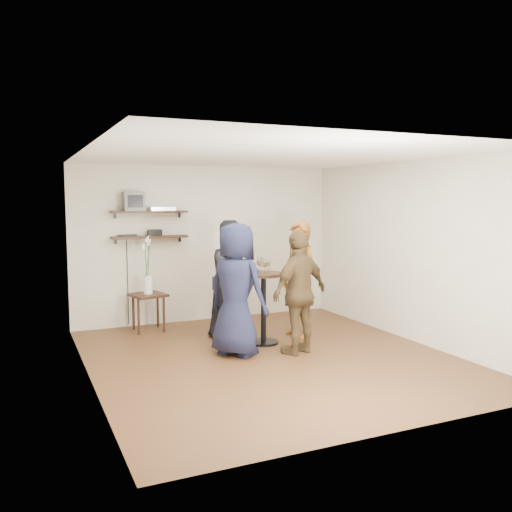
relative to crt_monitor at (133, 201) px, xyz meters
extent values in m
cube|color=#462516|center=(1.25, -2.38, -2.04)|extent=(4.50, 5.00, 0.04)
cube|color=white|center=(1.25, -2.38, 0.60)|extent=(4.50, 5.00, 0.04)
cube|color=beige|center=(1.25, 0.15, -0.72)|extent=(4.50, 0.04, 2.60)
cube|color=beige|center=(1.25, -4.89, -0.72)|extent=(4.50, 0.04, 2.60)
cube|color=beige|center=(-1.02, -2.38, -0.72)|extent=(0.04, 5.00, 2.60)
cube|color=beige|center=(3.52, -2.38, -0.72)|extent=(0.04, 5.00, 2.60)
cube|color=black|center=(0.25, 0.00, -0.17)|extent=(1.20, 0.25, 0.04)
cube|color=black|center=(0.25, 0.00, -0.57)|extent=(1.20, 0.25, 0.04)
cube|color=#59595B|center=(0.00, 0.00, 0.00)|extent=(0.32, 0.30, 0.30)
cube|color=silver|center=(0.45, 0.00, -0.12)|extent=(0.40, 0.24, 0.06)
cube|color=black|center=(0.33, 0.00, -0.50)|extent=(0.22, 0.10, 0.10)
cube|color=black|center=(-0.10, 0.05, -0.54)|extent=(0.30, 0.05, 0.03)
cube|color=black|center=(0.13, -0.29, -1.45)|extent=(0.59, 0.59, 0.04)
cylinder|color=black|center=(-0.06, -0.49, -1.74)|extent=(0.04, 0.04, 0.55)
cylinder|color=black|center=(0.33, -0.49, -1.74)|extent=(0.04, 0.04, 0.55)
cylinder|color=black|center=(-0.06, -0.10, -1.74)|extent=(0.04, 0.04, 0.55)
cylinder|color=black|center=(0.33, -0.10, -1.74)|extent=(0.04, 0.04, 0.55)
cylinder|color=white|center=(0.13, -0.29, -1.29)|extent=(0.13, 0.13, 0.29)
cylinder|color=#225F1B|center=(0.11, -0.29, -1.00)|extent=(0.01, 0.07, 0.52)
cone|color=white|center=(0.07, -0.29, -0.68)|extent=(0.07, 0.08, 0.11)
cylinder|color=#225F1B|center=(0.15, -0.28, -0.97)|extent=(0.03, 0.05, 0.58)
cone|color=white|center=(0.18, -0.26, -0.62)|extent=(0.10, 0.12, 0.12)
cylinder|color=#225F1B|center=(0.13, -0.31, -0.94)|extent=(0.09, 0.08, 0.64)
cone|color=white|center=(0.13, -0.34, -0.56)|extent=(0.12, 0.12, 0.12)
cylinder|color=black|center=(1.46, -1.70, -1.02)|extent=(0.56, 0.56, 0.04)
cylinder|color=black|center=(1.46, -1.70, -1.51)|extent=(0.07, 0.07, 0.94)
cylinder|color=black|center=(1.46, -1.70, -2.00)|extent=(0.43, 0.43, 0.03)
cylinder|color=silver|center=(1.41, -1.73, -1.00)|extent=(0.06, 0.06, 0.00)
cylinder|color=silver|center=(1.41, -1.73, -0.95)|extent=(0.01, 0.01, 0.10)
cylinder|color=silver|center=(1.41, -1.73, -0.84)|extent=(0.07, 0.07, 0.12)
cylinder|color=#CDB454|center=(1.41, -1.73, -0.86)|extent=(0.07, 0.07, 0.06)
cylinder|color=silver|center=(1.51, -1.74, -1.00)|extent=(0.06, 0.06, 0.00)
cylinder|color=silver|center=(1.51, -1.74, -0.95)|extent=(0.01, 0.01, 0.09)
cylinder|color=silver|center=(1.51, -1.74, -0.85)|extent=(0.07, 0.07, 0.11)
cylinder|color=#CDB454|center=(1.51, -1.74, -0.88)|extent=(0.06, 0.06, 0.06)
cylinder|color=silver|center=(1.43, -1.62, -1.00)|extent=(0.07, 0.07, 0.00)
cylinder|color=silver|center=(1.43, -1.62, -0.95)|extent=(0.01, 0.01, 0.10)
cylinder|color=silver|center=(1.43, -1.62, -0.84)|extent=(0.07, 0.07, 0.12)
cylinder|color=#CDB454|center=(1.43, -1.62, -0.86)|extent=(0.07, 0.07, 0.07)
cylinder|color=silver|center=(1.48, -1.70, -1.00)|extent=(0.05, 0.05, 0.00)
cylinder|color=silver|center=(1.48, -1.70, -0.96)|extent=(0.01, 0.01, 0.08)
cylinder|color=silver|center=(1.48, -1.70, -0.87)|extent=(0.06, 0.06, 0.10)
cylinder|color=#CDB454|center=(1.48, -1.70, -0.89)|extent=(0.06, 0.06, 0.05)
imported|color=red|center=(2.12, -1.53, -1.15)|extent=(0.55, 0.71, 1.73)
imported|color=black|center=(1.26, -1.05, -1.15)|extent=(1.00, 0.88, 1.74)
imported|color=#161932|center=(0.90, -2.08, -1.14)|extent=(0.94, 1.02, 1.75)
imported|color=#4C3920|center=(1.69, -2.34, -1.20)|extent=(1.04, 0.70, 1.64)
camera|label=1|loc=(-1.72, -8.56, 0.03)|focal=38.00mm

